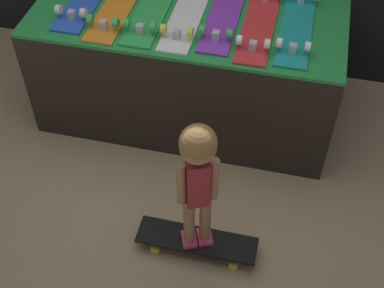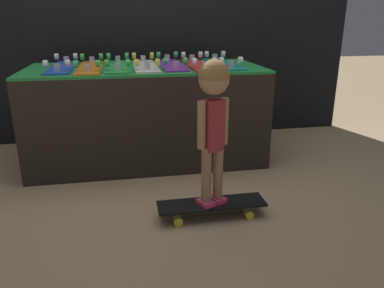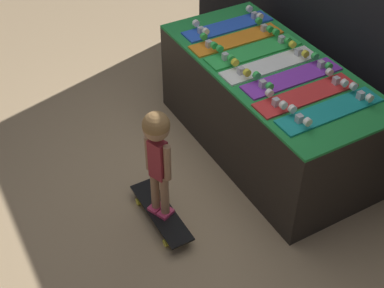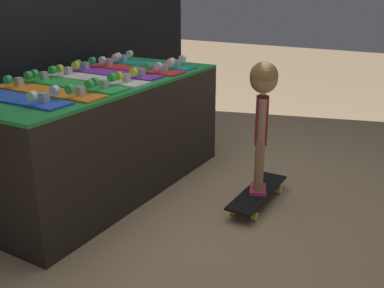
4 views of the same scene
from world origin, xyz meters
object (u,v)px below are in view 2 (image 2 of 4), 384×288
(skateboard_red_on_rack, at_px, (198,64))
(skateboard_on_floor, at_px, (212,205))
(skateboard_blue_on_rack, at_px, (63,66))
(skateboard_green_on_rack, at_px, (118,65))
(skateboard_purple_on_rack, at_px, (171,64))
(skateboard_orange_on_rack, at_px, (90,66))
(skateboard_white_on_rack, at_px, (145,65))
(skateboard_teal_on_rack, at_px, (222,63))
(child, at_px, (213,106))

(skateboard_red_on_rack, distance_m, skateboard_on_floor, 1.28)
(skateboard_on_floor, bearing_deg, skateboard_red_on_rack, 83.46)
(skateboard_blue_on_rack, bearing_deg, skateboard_green_on_rack, -5.49)
(skateboard_purple_on_rack, bearing_deg, skateboard_red_on_rack, -12.02)
(skateboard_orange_on_rack, height_order, skateboard_purple_on_rack, same)
(skateboard_orange_on_rack, relative_size, skateboard_on_floor, 1.17)
(skateboard_green_on_rack, bearing_deg, skateboard_white_on_rack, -1.21)
(skateboard_red_on_rack, xyz_separation_m, skateboard_teal_on_rack, (0.21, 0.02, 0.00))
(skateboard_purple_on_rack, distance_m, child, 1.10)
(skateboard_teal_on_rack, xyz_separation_m, child, (-0.33, -1.08, -0.10))
(skateboard_blue_on_rack, xyz_separation_m, skateboard_white_on_rack, (0.63, -0.04, 0.00))
(skateboard_white_on_rack, height_order, skateboard_red_on_rack, same)
(skateboard_orange_on_rack, bearing_deg, skateboard_red_on_rack, 0.08)
(skateboard_white_on_rack, distance_m, skateboard_teal_on_rack, 0.63)
(skateboard_green_on_rack, height_order, skateboard_on_floor, skateboard_green_on_rack)
(skateboard_on_floor, bearing_deg, skateboard_green_on_rack, 115.74)
(skateboard_red_on_rack, xyz_separation_m, child, (-0.12, -1.05, -0.10))
(skateboard_orange_on_rack, height_order, skateboard_teal_on_rack, same)
(skateboard_white_on_rack, bearing_deg, skateboard_teal_on_rack, 1.53)
(skateboard_red_on_rack, distance_m, skateboard_teal_on_rack, 0.21)
(skateboard_white_on_rack, height_order, child, child)
(skateboard_blue_on_rack, bearing_deg, skateboard_purple_on_rack, -0.49)
(skateboard_on_floor, bearing_deg, skateboard_white_on_rack, 105.90)
(skateboard_teal_on_rack, bearing_deg, skateboard_red_on_rack, -173.49)
(skateboard_green_on_rack, xyz_separation_m, skateboard_on_floor, (0.51, -1.06, -0.72))
(skateboard_purple_on_rack, bearing_deg, skateboard_blue_on_rack, 179.51)
(skateboard_on_floor, bearing_deg, skateboard_orange_on_rack, 124.57)
(skateboard_blue_on_rack, distance_m, skateboard_green_on_rack, 0.42)
(skateboard_orange_on_rack, xyz_separation_m, skateboard_teal_on_rack, (1.05, 0.03, 0.00))
(skateboard_teal_on_rack, bearing_deg, skateboard_purple_on_rack, 177.17)
(skateboard_teal_on_rack, bearing_deg, skateboard_orange_on_rack, -178.63)
(skateboard_white_on_rack, distance_m, skateboard_purple_on_rack, 0.21)
(skateboard_green_on_rack, distance_m, skateboard_red_on_rack, 0.63)
(skateboard_orange_on_rack, xyz_separation_m, skateboard_purple_on_rack, (0.63, 0.05, 0.00))
(skateboard_purple_on_rack, bearing_deg, skateboard_on_floor, -85.28)
(skateboard_white_on_rack, height_order, skateboard_teal_on_rack, same)
(skateboard_blue_on_rack, xyz_separation_m, skateboard_orange_on_rack, (0.21, -0.05, 0.00))
(skateboard_blue_on_rack, distance_m, skateboard_teal_on_rack, 1.27)
(skateboard_green_on_rack, height_order, skateboard_teal_on_rack, same)
(skateboard_white_on_rack, xyz_separation_m, skateboard_red_on_rack, (0.42, -0.01, 0.00))
(skateboard_orange_on_rack, distance_m, skateboard_red_on_rack, 0.84)
(skateboard_white_on_rack, bearing_deg, skateboard_red_on_rack, -0.98)
(skateboard_teal_on_rack, bearing_deg, skateboard_blue_on_rack, 178.73)
(skateboard_orange_on_rack, distance_m, skateboard_purple_on_rack, 0.63)
(skateboard_blue_on_rack, height_order, child, child)
(skateboard_blue_on_rack, distance_m, skateboard_on_floor, 1.61)
(skateboard_green_on_rack, bearing_deg, skateboard_red_on_rack, -1.06)
(skateboard_purple_on_rack, bearing_deg, skateboard_orange_on_rack, -175.83)
(skateboard_white_on_rack, height_order, skateboard_purple_on_rack, same)
(skateboard_blue_on_rack, xyz_separation_m, skateboard_purple_on_rack, (0.84, -0.01, 0.00))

